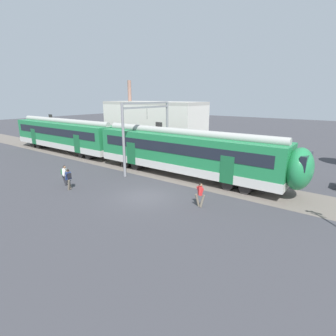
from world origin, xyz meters
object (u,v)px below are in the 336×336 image
at_px(pedestrian_white, 65,173).
at_px(pedestrian_navy, 69,178).
at_px(commuter_train, 117,142).
at_px(pedestrian_red, 200,193).

bearing_deg(pedestrian_white, pedestrian_navy, -19.78).
bearing_deg(pedestrian_navy, commuter_train, 112.76).
height_order(pedestrian_white, pedestrian_navy, same).
xyz_separation_m(commuter_train, pedestrian_navy, (3.48, -8.29, -1.26)).
height_order(commuter_train, pedestrian_red, commuter_train).
distance_m(commuter_train, pedestrian_red, 14.28).
relative_size(commuter_train, pedestrian_navy, 22.83).
relative_size(commuter_train, pedestrian_red, 22.83).
bearing_deg(pedestrian_red, pedestrian_navy, -161.93).
xyz_separation_m(commuter_train, pedestrian_white, (2.24, -7.85, -1.26)).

